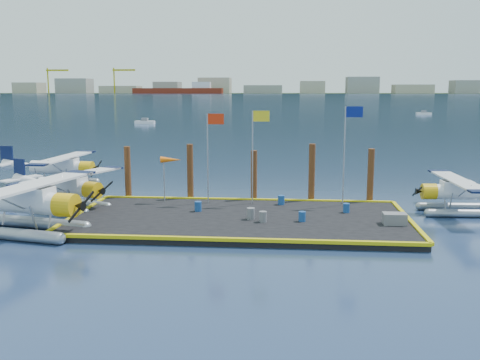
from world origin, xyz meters
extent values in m
plane|color=navy|center=(0.00, 0.00, 0.00)|extent=(4000.00, 4000.00, 0.00)
cube|color=black|center=(0.00, 0.00, 0.20)|extent=(20.00, 10.00, 0.40)
cube|color=black|center=(0.00, 1100.00, -0.05)|extent=(3000.00, 500.00, 0.30)
cube|color=#56190C|center=(-180.00, 860.00, 4.00)|extent=(150.00, 22.00, 10.00)
cube|color=silver|center=(-140.00, 860.00, 13.00)|extent=(30.00, 16.00, 12.00)
cylinder|color=#C2B30B|center=(-420.00, 895.00, 22.00)|extent=(2.40, 2.40, 44.00)
cylinder|color=#C2B30B|center=(-300.00, 895.00, 22.00)|extent=(2.40, 2.40, 44.00)
cube|color=black|center=(0.00, 1400.00, 120.00)|extent=(2200.00, 500.00, 240.00)
cone|color=black|center=(-350.00, 1500.00, 0.00)|extent=(1400.00, 1400.00, 520.00)
cone|color=black|center=(-50.00, 1550.00, 0.00)|extent=(1300.00, 1300.00, 430.00)
cone|color=black|center=(350.00, 1450.00, 0.00)|extent=(1100.00, 1100.00, 360.00)
cone|color=#43575A|center=(750.00, 2200.00, 0.00)|extent=(1300.00, 1300.00, 560.00)
cylinder|color=gray|center=(-11.85, -2.27, 0.33)|extent=(6.87, 2.03, 0.67)
cylinder|color=gray|center=(-12.34, -4.67, 0.33)|extent=(6.87, 2.03, 0.67)
cylinder|color=silver|center=(-11.87, -3.51, 1.83)|extent=(5.30, 2.23, 1.22)
cube|color=silver|center=(-11.22, -3.65, 2.22)|extent=(2.64, 1.69, 1.00)
cube|color=black|center=(-10.89, -3.72, 2.44)|extent=(1.76, 1.45, 0.61)
cylinder|color=#E1A80C|center=(-9.05, -4.09, 1.83)|extent=(1.35, 1.48, 1.29)
cube|color=black|center=(-8.12, -4.28, 1.83)|extent=(0.56, 2.43, 1.25)
cube|color=silver|center=(-11.22, -3.65, 2.77)|extent=(3.64, 10.12, 0.13)
cube|color=#0A1335|center=(-10.26, 1.03, 2.77)|extent=(1.83, 1.31, 0.14)
cylinder|color=gray|center=(-11.74, 3.64, 0.28)|extent=(5.57, 2.78, 0.56)
cylinder|color=gray|center=(-12.54, 1.74, 0.28)|extent=(5.57, 2.78, 0.56)
cylinder|color=silver|center=(-11.97, 2.62, 1.55)|extent=(4.42, 2.65, 1.03)
cube|color=silver|center=(-11.45, 2.40, 1.88)|extent=(2.30, 1.75, 0.84)
cube|color=black|center=(-11.19, 2.29, 2.06)|extent=(1.59, 1.42, 0.52)
cylinder|color=#E1A80C|center=(-9.72, 1.67, 1.55)|extent=(1.29, 1.37, 1.09)
cube|color=black|center=(-8.99, 1.36, 1.55)|extent=(0.86, 1.94, 1.05)
cube|color=silver|center=(-11.45, 2.40, 2.34)|extent=(4.58, 8.32, 0.11)
cube|color=#0A1335|center=(-9.88, 6.11, 2.34)|extent=(1.62, 1.32, 0.12)
cube|color=#0A1335|center=(-13.02, -1.32, 2.34)|extent=(1.62, 1.32, 0.12)
cube|color=#0A1335|center=(-15.94, 4.30, 2.39)|extent=(0.99, 0.50, 1.59)
cube|color=silver|center=(-15.86, 4.26, 1.78)|extent=(2.02, 3.27, 0.09)
cylinder|color=gray|center=(-16.18, 11.89, 0.29)|extent=(6.08, 0.98, 0.59)
cylinder|color=gray|center=(-16.32, 9.75, 0.29)|extent=(6.08, 0.98, 0.59)
cylinder|color=silver|center=(-16.05, 10.81, 1.61)|extent=(4.60, 1.37, 1.07)
cube|color=silver|center=(-15.47, 10.77, 1.95)|extent=(2.21, 1.21, 0.88)
cube|color=black|center=(-15.18, 10.75, 2.15)|extent=(1.43, 1.11, 0.54)
cylinder|color=#E1A80C|center=(-13.52, 10.65, 1.61)|extent=(1.05, 1.19, 1.13)
cube|color=black|center=(-12.69, 10.59, 1.61)|extent=(0.20, 2.17, 1.10)
cube|color=silver|center=(-15.47, 10.77, 2.44)|extent=(2.03, 8.86, 0.12)
cube|color=#0A1335|center=(-15.20, 14.96, 2.44)|extent=(1.52, 0.97, 0.13)
cube|color=#0A1335|center=(-15.74, 6.59, 2.44)|extent=(1.52, 0.97, 0.13)
cube|color=#0A1335|center=(-20.53, 11.10, 2.49)|extent=(1.08, 0.19, 1.66)
cube|color=silver|center=(-20.44, 11.10, 1.85)|extent=(1.09, 3.37, 0.10)
cylinder|color=gray|center=(14.48, 2.69, 0.27)|extent=(5.50, 0.74, 0.53)
cylinder|color=gray|center=(14.40, 4.64, 0.27)|extent=(5.50, 0.74, 0.53)
cylinder|color=silver|center=(14.26, 3.66, 1.46)|extent=(4.15, 1.13, 0.97)
cube|color=silver|center=(13.73, 3.64, 1.77)|extent=(1.98, 1.05, 0.80)
cube|color=black|center=(13.47, 3.63, 1.95)|extent=(1.27, 0.97, 0.49)
cylinder|color=#E1A80C|center=(11.97, 3.57, 1.46)|extent=(0.92, 1.06, 1.03)
cube|color=black|center=(11.21, 3.54, 1.46)|extent=(0.13, 1.97, 0.99)
cube|color=silver|center=(13.73, 3.64, 2.21)|extent=(1.62, 8.01, 0.11)
cube|color=#0A1335|center=(13.59, 7.44, 2.21)|extent=(1.36, 0.85, 0.12)
cylinder|color=navy|center=(-2.75, 1.19, 0.71)|extent=(0.44, 0.44, 0.62)
cylinder|color=slate|center=(0.70, -0.60, 0.74)|extent=(0.48, 0.48, 0.68)
cylinder|color=navy|center=(3.70, -0.85, 0.69)|extent=(0.41, 0.41, 0.58)
cylinder|color=slate|center=(1.44, -1.19, 0.71)|extent=(0.44, 0.44, 0.62)
cylinder|color=navy|center=(6.52, 1.67, 0.69)|extent=(0.41, 0.41, 0.57)
cylinder|color=navy|center=(2.44, 3.63, 0.71)|extent=(0.44, 0.44, 0.62)
cube|color=slate|center=(8.93, -1.07, 0.72)|extent=(1.29, 0.86, 0.64)
cylinder|color=#94949C|center=(-2.50, 3.80, 3.40)|extent=(0.08, 0.08, 6.00)
cube|color=red|center=(-1.95, 3.80, 6.05)|extent=(1.10, 0.03, 0.70)
cylinder|color=#94949C|center=(0.50, 3.80, 3.50)|extent=(0.08, 0.08, 6.20)
cube|color=yellow|center=(1.05, 3.80, 6.25)|extent=(1.10, 0.03, 0.70)
cylinder|color=#94949C|center=(6.50, 3.80, 3.65)|extent=(0.08, 0.08, 6.50)
cube|color=navy|center=(7.05, 3.80, 6.55)|extent=(1.10, 0.03, 0.70)
cylinder|color=#94949C|center=(-5.50, 3.80, 1.90)|extent=(0.07, 0.07, 3.00)
cone|color=orange|center=(-5.00, 3.80, 3.30)|extent=(1.40, 0.44, 0.44)
cylinder|color=#4A2315|center=(-8.50, 5.40, 2.00)|extent=(0.44, 0.44, 4.00)
cylinder|color=#4A2315|center=(-4.00, 5.40, 2.10)|extent=(0.44, 0.44, 4.20)
cylinder|color=#4A2315|center=(0.50, 5.40, 1.90)|extent=(0.44, 0.44, 3.80)
cylinder|color=#4A2315|center=(4.50, 5.40, 2.15)|extent=(0.44, 0.44, 4.30)
cylinder|color=#4A2315|center=(8.50, 5.40, 2.00)|extent=(0.44, 0.44, 4.00)
camera|label=1|loc=(2.76, -31.29, 8.02)|focal=40.00mm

